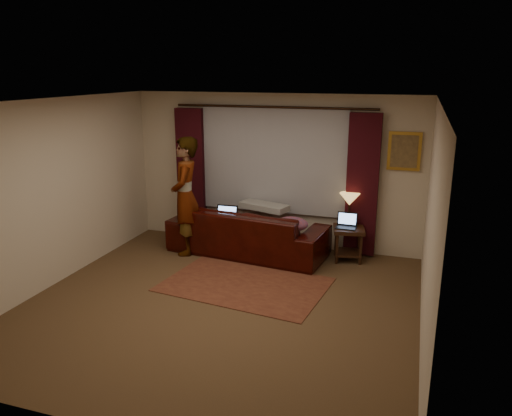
{
  "coord_description": "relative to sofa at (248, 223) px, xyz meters",
  "views": [
    {
      "loc": [
        2.3,
        -5.52,
        2.97
      ],
      "look_at": [
        0.1,
        1.2,
        1.0
      ],
      "focal_mm": 35.0,
      "sensor_mm": 36.0,
      "label": 1
    }
  ],
  "objects": [
    {
      "name": "person",
      "position": [
        -0.97,
        -0.29,
        0.45
      ],
      "size": [
        0.72,
        0.72,
        1.94
      ],
      "primitive_type": "imported",
      "rotation": [
        0.0,
        0.0,
        -1.26
      ],
      "color": "gray",
      "rests_on": "floor"
    },
    {
      "name": "tiffany_lamp",
      "position": [
        1.6,
        0.34,
        0.29
      ],
      "size": [
        0.36,
        0.36,
        0.52
      ],
      "primitive_type": null,
      "rotation": [
        0.0,
        0.0,
        -0.11
      ],
      "color": "olive",
      "rests_on": "end_table"
    },
    {
      "name": "end_table",
      "position": [
        1.64,
        0.19,
        -0.25
      ],
      "size": [
        0.56,
        0.56,
        0.55
      ],
      "primitive_type": "cube",
      "rotation": [
        0.0,
        0.0,
        0.2
      ],
      "color": "black",
      "rests_on": "floor"
    },
    {
      "name": "laptop_sofa",
      "position": [
        -0.36,
        -0.11,
        0.13
      ],
      "size": [
        0.37,
        0.4,
        0.26
      ],
      "primitive_type": null,
      "rotation": [
        0.0,
        0.0,
        0.05
      ],
      "color": "black",
      "rests_on": "sofa"
    },
    {
      "name": "sofa",
      "position": [
        0.0,
        0.0,
        0.0
      ],
      "size": [
        2.71,
        1.41,
        1.05
      ],
      "primitive_type": "imported",
      "rotation": [
        0.0,
        0.0,
        3.03
      ],
      "color": "black",
      "rests_on": "floor"
    },
    {
      "name": "wall_back",
      "position": [
        0.28,
        0.59,
        0.77
      ],
      "size": [
        5.0,
        0.02,
        2.6
      ],
      "primitive_type": "cube",
      "color": "beige",
      "rests_on": "ground"
    },
    {
      "name": "clothing_pile",
      "position": [
        0.8,
        -0.19,
        0.11
      ],
      "size": [
        0.62,
        0.56,
        0.22
      ],
      "primitive_type": "ellipsoid",
      "rotation": [
        0.0,
        0.0,
        -0.39
      ],
      "color": "#753B51",
      "rests_on": "sofa"
    },
    {
      "name": "drape_left",
      "position": [
        -1.22,
        0.48,
        0.65
      ],
      "size": [
        0.5,
        0.14,
        2.3
      ],
      "primitive_type": "cube",
      "color": "black",
      "rests_on": "floor"
    },
    {
      "name": "floor",
      "position": [
        0.28,
        -1.91,
        -0.53
      ],
      "size": [
        5.0,
        5.0,
        0.01
      ],
      "primitive_type": "cube",
      "color": "brown",
      "rests_on": "ground"
    },
    {
      "name": "ceiling",
      "position": [
        0.28,
        -1.91,
        2.07
      ],
      "size": [
        5.0,
        5.0,
        0.02
      ],
      "primitive_type": "cube",
      "color": "silver",
      "rests_on": "ground"
    },
    {
      "name": "throw_blanket",
      "position": [
        0.22,
        0.22,
        0.52
      ],
      "size": [
        0.88,
        0.55,
        0.1
      ],
      "primitive_type": "cube",
      "rotation": [
        0.0,
        0.0,
        -0.29
      ],
      "color": "gray",
      "rests_on": "sofa"
    },
    {
      "name": "laptop_table",
      "position": [
        1.59,
        0.15,
        0.14
      ],
      "size": [
        0.32,
        0.35,
        0.23
      ],
      "primitive_type": null,
      "rotation": [
        0.0,
        0.0,
        -0.02
      ],
      "color": "black",
      "rests_on": "end_table"
    },
    {
      "name": "picture_frame",
      "position": [
        2.38,
        0.56,
        1.22
      ],
      "size": [
        0.5,
        0.04,
        0.6
      ],
      "primitive_type": "cube",
      "color": "#B7842C",
      "rests_on": "wall_back"
    },
    {
      "name": "sheer_curtain",
      "position": [
        0.28,
        0.53,
        0.97
      ],
      "size": [
        2.5,
        0.05,
        1.8
      ],
      "primitive_type": "cube",
      "color": "#9E9EA5",
      "rests_on": "wall_back"
    },
    {
      "name": "wall_right",
      "position": [
        2.78,
        -1.91,
        0.77
      ],
      "size": [
        0.02,
        5.0,
        2.6
      ],
      "primitive_type": "cube",
      "color": "beige",
      "rests_on": "ground"
    },
    {
      "name": "drape_right",
      "position": [
        1.78,
        0.48,
        0.65
      ],
      "size": [
        0.5,
        0.14,
        2.3
      ],
      "primitive_type": "cube",
      "color": "black",
      "rests_on": "floor"
    },
    {
      "name": "wall_left",
      "position": [
        -2.22,
        -1.91,
        0.77
      ],
      "size": [
        0.02,
        5.0,
        2.6
      ],
      "primitive_type": "cube",
      "color": "beige",
      "rests_on": "ground"
    },
    {
      "name": "area_rug",
      "position": [
        0.38,
        -1.24,
        -0.52
      ],
      "size": [
        2.41,
        1.76,
        0.01
      ],
      "primitive_type": "cube",
      "rotation": [
        0.0,
        0.0,
        -0.12
      ],
      "color": "brown",
      "rests_on": "floor"
    },
    {
      "name": "curtain_rod",
      "position": [
        0.28,
        0.48,
        1.85
      ],
      "size": [
        0.04,
        0.04,
        3.4
      ],
      "primitive_type": "cylinder",
      "color": "black",
      "rests_on": "wall_back"
    },
    {
      "name": "wall_front",
      "position": [
        0.28,
        -4.41,
        0.77
      ],
      "size": [
        5.0,
        0.02,
        2.6
      ],
      "primitive_type": "cube",
      "color": "beige",
      "rests_on": "ground"
    }
  ]
}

